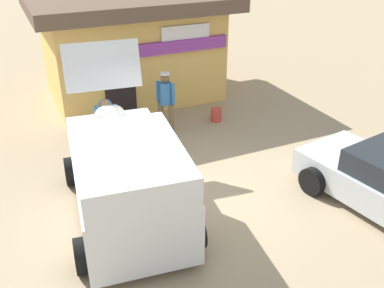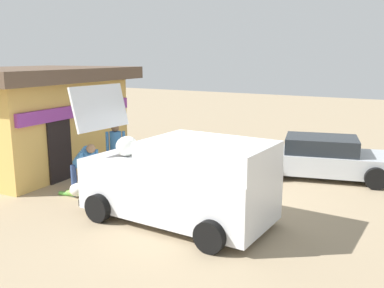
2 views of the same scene
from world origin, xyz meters
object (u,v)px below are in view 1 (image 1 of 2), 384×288
delivery_van (125,175)px  vendor_standing (166,99)px  storefront_bar (131,44)px  unloaded_banana_pile (106,138)px  paint_bucket (216,115)px  customer_bending (106,115)px

delivery_van → vendor_standing: delivery_van is taller
storefront_bar → delivery_van: 6.75m
unloaded_banana_pile → paint_bucket: 3.31m
delivery_van → unloaded_banana_pile: bearing=88.9°
delivery_van → paint_bucket: 5.00m
paint_bucket → customer_bending: bearing=-170.2°
unloaded_banana_pile → delivery_van: bearing=-91.1°
delivery_van → unloaded_banana_pile: delivery_van is taller
vendor_standing → paint_bucket: (1.58, 0.22, -0.80)m
storefront_bar → paint_bucket: 3.74m
vendor_standing → customer_bending: 1.70m
vendor_standing → customer_bending: (-1.66, -0.34, -0.10)m
paint_bucket → delivery_van: bearing=-132.7°
delivery_van → customer_bending: 3.07m
paint_bucket → storefront_bar: bearing=122.0°
vendor_standing → unloaded_banana_pile: (-1.72, -0.18, -0.81)m
storefront_bar → paint_bucket: size_ratio=16.85×
vendor_standing → paint_bucket: 1.78m
storefront_bar → unloaded_banana_pile: storefront_bar is taller
customer_bending → unloaded_banana_pile: 0.73m
storefront_bar → vendor_standing: 3.21m
vendor_standing → paint_bucket: bearing=7.9°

